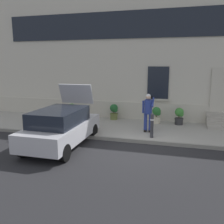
{
  "coord_description": "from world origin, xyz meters",
  "views": [
    {
      "loc": [
        1.44,
        -8.63,
        3.21
      ],
      "look_at": [
        -1.4,
        1.6,
        1.1
      ],
      "focal_mm": 39.35,
      "sensor_mm": 36.0,
      "label": 1
    }
  ],
  "objects_px": {
    "planter_terracotta": "(72,110)",
    "planter_olive": "(114,111)",
    "bollard_near_person": "(152,124)",
    "person_on_phone": "(148,110)",
    "bollard_far_left": "(63,119)",
    "planter_charcoal": "(179,116)",
    "hatchback_car_silver": "(62,126)",
    "planter_cream": "(157,115)"
  },
  "relations": [
    {
      "from": "bollard_near_person",
      "to": "planter_terracotta",
      "type": "xyz_separation_m",
      "value": [
        -4.75,
        2.46,
        -0.11
      ]
    },
    {
      "from": "person_on_phone",
      "to": "planter_terracotta",
      "type": "bearing_deg",
      "value": 153.0
    },
    {
      "from": "person_on_phone",
      "to": "planter_olive",
      "type": "relative_size",
      "value": 2.04
    },
    {
      "from": "bollard_far_left",
      "to": "planter_terracotta",
      "type": "bearing_deg",
      "value": 105.02
    },
    {
      "from": "hatchback_car_silver",
      "to": "bollard_far_left",
      "type": "bearing_deg",
      "value": 115.59
    },
    {
      "from": "person_on_phone",
      "to": "planter_charcoal",
      "type": "relative_size",
      "value": 2.04
    },
    {
      "from": "bollard_near_person",
      "to": "person_on_phone",
      "type": "distance_m",
      "value": 0.93
    },
    {
      "from": "planter_olive",
      "to": "person_on_phone",
      "type": "bearing_deg",
      "value": -44.14
    },
    {
      "from": "bollard_near_person",
      "to": "planter_terracotta",
      "type": "bearing_deg",
      "value": 152.55
    },
    {
      "from": "bollard_near_person",
      "to": "hatchback_car_silver",
      "type": "bearing_deg",
      "value": -154.28
    },
    {
      "from": "bollard_near_person",
      "to": "person_on_phone",
      "type": "xyz_separation_m",
      "value": [
        -0.27,
        0.78,
        0.44
      ]
    },
    {
      "from": "person_on_phone",
      "to": "planter_terracotta",
      "type": "relative_size",
      "value": 2.04
    },
    {
      "from": "planter_charcoal",
      "to": "planter_olive",
      "type": "bearing_deg",
      "value": 176.17
    },
    {
      "from": "planter_cream",
      "to": "planter_charcoal",
      "type": "xyz_separation_m",
      "value": [
        1.13,
        0.04,
        0.0
      ]
    },
    {
      "from": "hatchback_car_silver",
      "to": "bollard_near_person",
      "type": "relative_size",
      "value": 3.89
    },
    {
      "from": "hatchback_car_silver",
      "to": "planter_cream",
      "type": "bearing_deg",
      "value": 51.88
    },
    {
      "from": "planter_olive",
      "to": "planter_charcoal",
      "type": "distance_m",
      "value": 3.49
    },
    {
      "from": "planter_charcoal",
      "to": "hatchback_car_silver",
      "type": "bearing_deg",
      "value": -136.3
    },
    {
      "from": "hatchback_car_silver",
      "to": "bollard_far_left",
      "type": "xyz_separation_m",
      "value": [
        -0.77,
        1.6,
        -0.09
      ]
    },
    {
      "from": "hatchback_car_silver",
      "to": "bollard_near_person",
      "type": "xyz_separation_m",
      "value": [
        3.32,
        1.6,
        -0.09
      ]
    },
    {
      "from": "hatchback_car_silver",
      "to": "bollard_near_person",
      "type": "height_order",
      "value": "hatchback_car_silver"
    },
    {
      "from": "planter_olive",
      "to": "planter_terracotta",
      "type": "bearing_deg",
      "value": -170.83
    },
    {
      "from": "planter_terracotta",
      "to": "planter_cream",
      "type": "distance_m",
      "value": 4.7
    },
    {
      "from": "planter_charcoal",
      "to": "planter_cream",
      "type": "bearing_deg",
      "value": -177.96
    },
    {
      "from": "planter_cream",
      "to": "bollard_far_left",
      "type": "bearing_deg",
      "value": -147.51
    },
    {
      "from": "hatchback_car_silver",
      "to": "planter_charcoal",
      "type": "xyz_separation_m",
      "value": [
        4.41,
        4.21,
        -0.19
      ]
    },
    {
      "from": "bollard_near_person",
      "to": "planter_olive",
      "type": "xyz_separation_m",
      "value": [
        -2.4,
        2.84,
        -0.11
      ]
    },
    {
      "from": "bollard_far_left",
      "to": "person_on_phone",
      "type": "relative_size",
      "value": 0.6
    },
    {
      "from": "planter_olive",
      "to": "planter_cream",
      "type": "bearing_deg",
      "value": -6.65
    },
    {
      "from": "planter_cream",
      "to": "bollard_near_person",
      "type": "bearing_deg",
      "value": -88.93
    },
    {
      "from": "bollard_near_person",
      "to": "bollard_far_left",
      "type": "height_order",
      "value": "same"
    },
    {
      "from": "bollard_far_left",
      "to": "planter_cream",
      "type": "height_order",
      "value": "bollard_far_left"
    },
    {
      "from": "bollard_far_left",
      "to": "hatchback_car_silver",
      "type": "bearing_deg",
      "value": -64.41
    },
    {
      "from": "planter_terracotta",
      "to": "planter_cream",
      "type": "bearing_deg",
      "value": 1.28
    },
    {
      "from": "bollard_far_left",
      "to": "planter_charcoal",
      "type": "xyz_separation_m",
      "value": [
        5.17,
        2.61,
        -0.11
      ]
    },
    {
      "from": "bollard_near_person",
      "to": "person_on_phone",
      "type": "height_order",
      "value": "person_on_phone"
    },
    {
      "from": "bollard_far_left",
      "to": "planter_olive",
      "type": "distance_m",
      "value": 3.31
    },
    {
      "from": "planter_terracotta",
      "to": "planter_olive",
      "type": "bearing_deg",
      "value": 9.17
    },
    {
      "from": "planter_cream",
      "to": "planter_charcoal",
      "type": "relative_size",
      "value": 1.0
    },
    {
      "from": "bollard_near_person",
      "to": "planter_charcoal",
      "type": "height_order",
      "value": "bollard_near_person"
    },
    {
      "from": "hatchback_car_silver",
      "to": "person_on_phone",
      "type": "bearing_deg",
      "value": 37.92
    },
    {
      "from": "bollard_far_left",
      "to": "planter_cream",
      "type": "distance_m",
      "value": 4.79
    }
  ]
}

